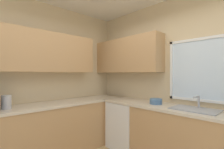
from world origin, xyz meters
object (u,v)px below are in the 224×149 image
sink_assembly (195,109)px  bowl (156,101)px  dishwasher (127,125)px  kettle (6,102)px

sink_assembly → bowl: 0.62m
dishwasher → bowl: size_ratio=4.28×
dishwasher → sink_assembly: (1.23, 0.04, 0.49)m
sink_assembly → bowl: sink_assembly is taller
kettle → bowl: bearing=56.7°
dishwasher → sink_assembly: 1.33m
kettle → bowl: size_ratio=0.99×
dishwasher → kettle: bearing=-108.8°
sink_assembly → dishwasher: bearing=-178.3°
dishwasher → bowl: bearing=2.8°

